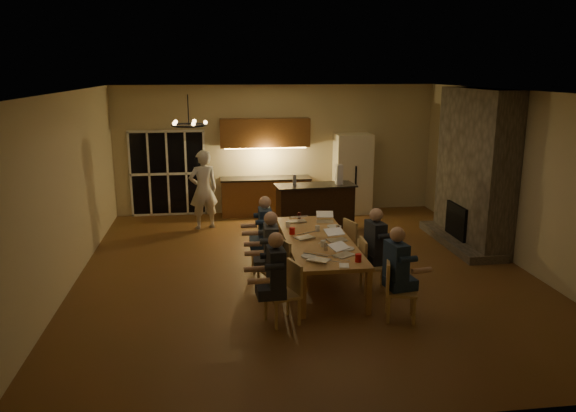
# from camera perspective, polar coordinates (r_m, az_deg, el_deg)

# --- Properties ---
(floor) EXTENTS (9.00, 9.00, 0.00)m
(floor) POSITION_cam_1_polar(r_m,az_deg,el_deg) (10.23, 1.68, -6.67)
(floor) COLOR brown
(floor) RESTS_ON ground
(back_wall) EXTENTS (8.00, 0.04, 3.20)m
(back_wall) POSITION_cam_1_polar(r_m,az_deg,el_deg) (14.20, -1.23, 5.78)
(back_wall) COLOR #BFB087
(back_wall) RESTS_ON ground
(left_wall) EXTENTS (0.04, 9.00, 3.20)m
(left_wall) POSITION_cam_1_polar(r_m,az_deg,el_deg) (9.96, -21.72, 1.38)
(left_wall) COLOR #BFB087
(left_wall) RESTS_ON ground
(right_wall) EXTENTS (0.04, 9.00, 3.20)m
(right_wall) POSITION_cam_1_polar(r_m,az_deg,el_deg) (11.16, 22.59, 2.54)
(right_wall) COLOR #BFB087
(right_wall) RESTS_ON ground
(ceiling) EXTENTS (8.00, 9.00, 0.04)m
(ceiling) POSITION_cam_1_polar(r_m,az_deg,el_deg) (9.59, 1.82, 11.67)
(ceiling) COLOR white
(ceiling) RESTS_ON back_wall
(french_doors) EXTENTS (1.86, 0.08, 2.10)m
(french_doors) POSITION_cam_1_polar(r_m,az_deg,el_deg) (14.20, -12.11, 3.22)
(french_doors) COLOR black
(french_doors) RESTS_ON ground
(fireplace) EXTENTS (0.58, 2.50, 3.20)m
(fireplace) POSITION_cam_1_polar(r_m,az_deg,el_deg) (12.05, 18.45, 3.64)
(fireplace) COLOR #60574C
(fireplace) RESTS_ON ground
(kitchenette) EXTENTS (2.24, 0.68, 2.40)m
(kitchenette) POSITION_cam_1_polar(r_m,az_deg,el_deg) (13.92, -2.30, 3.94)
(kitchenette) COLOR brown
(kitchenette) RESTS_ON ground
(refrigerator) EXTENTS (0.90, 0.68, 2.00)m
(refrigerator) POSITION_cam_1_polar(r_m,az_deg,el_deg) (14.27, 6.56, 3.29)
(refrigerator) COLOR #EBE2C5
(refrigerator) RESTS_ON ground
(dining_table) EXTENTS (1.10, 3.06, 0.75)m
(dining_table) POSITION_cam_1_polar(r_m,az_deg,el_deg) (9.70, 3.05, -5.48)
(dining_table) COLOR #B17246
(dining_table) RESTS_ON ground
(bar_island) EXTENTS (1.81, 0.81, 1.08)m
(bar_island) POSITION_cam_1_polar(r_m,az_deg,el_deg) (12.54, 2.76, -0.24)
(bar_island) COLOR black
(bar_island) RESTS_ON ground
(chair_left_near) EXTENTS (0.56, 0.56, 0.89)m
(chair_left_near) POSITION_cam_1_polar(r_m,az_deg,el_deg) (8.10, -0.60, -8.90)
(chair_left_near) COLOR tan
(chair_left_near) RESTS_ON ground
(chair_left_mid) EXTENTS (0.56, 0.56, 0.89)m
(chair_left_mid) POSITION_cam_1_polar(r_m,az_deg,el_deg) (9.08, -1.53, -6.35)
(chair_left_mid) COLOR tan
(chair_left_mid) RESTS_ON ground
(chair_left_far) EXTENTS (0.45, 0.45, 0.89)m
(chair_left_far) POSITION_cam_1_polar(r_m,az_deg,el_deg) (10.15, -2.55, -4.18)
(chair_left_far) COLOR tan
(chair_left_far) RESTS_ON ground
(chair_right_near) EXTENTS (0.54, 0.54, 0.89)m
(chair_right_near) POSITION_cam_1_polar(r_m,az_deg,el_deg) (8.38, 11.41, -8.40)
(chair_right_near) COLOR tan
(chair_right_near) RESTS_ON ground
(chair_right_mid) EXTENTS (0.46, 0.46, 0.89)m
(chair_right_mid) POSITION_cam_1_polar(r_m,az_deg,el_deg) (9.33, 8.80, -5.96)
(chair_right_mid) COLOR tan
(chair_right_mid) RESTS_ON ground
(chair_right_far) EXTENTS (0.56, 0.56, 0.89)m
(chair_right_far) POSITION_cam_1_polar(r_m,az_deg,el_deg) (10.47, 7.22, -3.71)
(chair_right_far) COLOR tan
(chair_right_far) RESTS_ON ground
(person_left_near) EXTENTS (0.63, 0.63, 1.38)m
(person_left_near) POSITION_cam_1_polar(r_m,az_deg,el_deg) (7.94, -1.21, -7.49)
(person_left_near) COLOR #21232A
(person_left_near) RESTS_ON ground
(person_right_near) EXTENTS (0.69, 0.69, 1.38)m
(person_right_near) POSITION_cam_1_polar(r_m,az_deg,el_deg) (8.33, 10.87, -6.69)
(person_right_near) COLOR navy
(person_right_near) RESTS_ON ground
(person_left_mid) EXTENTS (0.62, 0.62, 1.38)m
(person_left_mid) POSITION_cam_1_polar(r_m,az_deg,el_deg) (9.03, -1.73, -4.83)
(person_left_mid) COLOR #3B4046
(person_left_mid) RESTS_ON ground
(person_right_mid) EXTENTS (0.69, 0.69, 1.38)m
(person_right_mid) POSITION_cam_1_polar(r_m,az_deg,el_deg) (9.35, 8.82, -4.33)
(person_right_mid) COLOR #21232A
(person_right_mid) RESTS_ON ground
(person_left_far) EXTENTS (0.61, 0.61, 1.38)m
(person_left_far) POSITION_cam_1_polar(r_m,az_deg,el_deg) (10.09, -2.33, -2.83)
(person_left_far) COLOR navy
(person_left_far) RESTS_ON ground
(standing_person) EXTENTS (0.76, 0.61, 1.81)m
(standing_person) POSITION_cam_1_polar(r_m,az_deg,el_deg) (12.88, -8.59, 1.66)
(standing_person) COLOR silver
(standing_person) RESTS_ON ground
(chandelier) EXTENTS (0.52, 0.52, 0.03)m
(chandelier) POSITION_cam_1_polar(r_m,az_deg,el_deg) (8.58, -10.05, 8.09)
(chandelier) COLOR black
(chandelier) RESTS_ON ceiling
(laptop_a) EXTENTS (0.42, 0.41, 0.23)m
(laptop_a) POSITION_cam_1_polar(r_m,az_deg,el_deg) (8.50, 3.14, -4.81)
(laptop_a) COLOR silver
(laptop_a) RESTS_ON dining_table
(laptop_b) EXTENTS (0.42, 0.41, 0.23)m
(laptop_b) POSITION_cam_1_polar(r_m,az_deg,el_deg) (8.74, 5.71, -4.33)
(laptop_b) COLOR silver
(laptop_b) RESTS_ON dining_table
(laptop_c) EXTENTS (0.41, 0.40, 0.23)m
(laptop_c) POSITION_cam_1_polar(r_m,az_deg,el_deg) (9.59, 1.67, -2.62)
(laptop_c) COLOR silver
(laptop_c) RESTS_ON dining_table
(laptop_d) EXTENTS (0.37, 0.34, 0.23)m
(laptop_d) POSITION_cam_1_polar(r_m,az_deg,el_deg) (9.49, 4.99, -2.85)
(laptop_d) COLOR silver
(laptop_d) RESTS_ON dining_table
(laptop_e) EXTENTS (0.34, 0.31, 0.23)m
(laptop_e) POSITION_cam_1_polar(r_m,az_deg,el_deg) (10.63, 0.94, -0.99)
(laptop_e) COLOR silver
(laptop_e) RESTS_ON dining_table
(laptop_f) EXTENTS (0.36, 0.33, 0.23)m
(laptop_f) POSITION_cam_1_polar(r_m,az_deg,el_deg) (10.62, 3.78, -1.03)
(laptop_f) COLOR silver
(laptop_f) RESTS_ON dining_table
(mug_front) EXTENTS (0.09, 0.09, 0.10)m
(mug_front) POSITION_cam_1_polar(r_m,az_deg,el_deg) (9.17, 3.60, -3.83)
(mug_front) COLOR silver
(mug_front) RESTS_ON dining_table
(mug_mid) EXTENTS (0.08, 0.08, 0.10)m
(mug_mid) POSITION_cam_1_polar(r_m,az_deg,el_deg) (10.03, 3.01, -2.28)
(mug_mid) COLOR silver
(mug_mid) RESTS_ON dining_table
(mug_back) EXTENTS (0.09, 0.09, 0.10)m
(mug_back) POSITION_cam_1_polar(r_m,az_deg,el_deg) (10.28, 0.00, -1.86)
(mug_back) COLOR silver
(mug_back) RESTS_ON dining_table
(redcup_near) EXTENTS (0.10, 0.10, 0.12)m
(redcup_near) POSITION_cam_1_polar(r_m,az_deg,el_deg) (8.51, 7.15, -5.26)
(redcup_near) COLOR red
(redcup_near) RESTS_ON dining_table
(redcup_mid) EXTENTS (0.10, 0.10, 0.12)m
(redcup_mid) POSITION_cam_1_polar(r_m,az_deg,el_deg) (9.82, 0.43, -2.54)
(redcup_mid) COLOR red
(redcup_mid) RESTS_ON dining_table
(can_silver) EXTENTS (0.07, 0.07, 0.12)m
(can_silver) POSITION_cam_1_polar(r_m,az_deg,el_deg) (8.98, 3.86, -4.15)
(can_silver) COLOR #B2B2B7
(can_silver) RESTS_ON dining_table
(can_cola) EXTENTS (0.06, 0.06, 0.12)m
(can_cola) POSITION_cam_1_polar(r_m,az_deg,el_deg) (10.86, 1.13, -0.96)
(can_cola) COLOR #3F0F0C
(can_cola) RESTS_ON dining_table
(can_right) EXTENTS (0.06, 0.06, 0.12)m
(can_right) POSITION_cam_1_polar(r_m,az_deg,el_deg) (9.99, 5.07, -2.32)
(can_right) COLOR #B2B2B7
(can_right) RESTS_ON dining_table
(plate_near) EXTENTS (0.26, 0.26, 0.02)m
(plate_near) POSITION_cam_1_polar(r_m,az_deg,el_deg) (9.09, 5.92, -4.31)
(plate_near) COLOR silver
(plate_near) RESTS_ON dining_table
(plate_left) EXTENTS (0.23, 0.23, 0.02)m
(plate_left) POSITION_cam_1_polar(r_m,az_deg,el_deg) (8.69, 2.11, -5.11)
(plate_left) COLOR silver
(plate_left) RESTS_ON dining_table
(plate_far) EXTENTS (0.27, 0.27, 0.02)m
(plate_far) POSITION_cam_1_polar(r_m,az_deg,el_deg) (10.31, 4.72, -2.09)
(plate_far) COLOR silver
(plate_far) RESTS_ON dining_table
(notepad) EXTENTS (0.18, 0.23, 0.01)m
(notepad) POSITION_cam_1_polar(r_m,az_deg,el_deg) (8.32, 5.72, -6.05)
(notepad) COLOR white
(notepad) RESTS_ON dining_table
(bar_bottle) EXTENTS (0.09, 0.09, 0.24)m
(bar_bottle) POSITION_cam_1_polar(r_m,az_deg,el_deg) (12.34, 0.66, 2.68)
(bar_bottle) COLOR #99999E
(bar_bottle) RESTS_ON bar_island
(bar_blender) EXTENTS (0.16, 0.16, 0.44)m
(bar_blender) POSITION_cam_1_polar(r_m,az_deg,el_deg) (12.47, 5.21, 3.21)
(bar_blender) COLOR silver
(bar_blender) RESTS_ON bar_island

